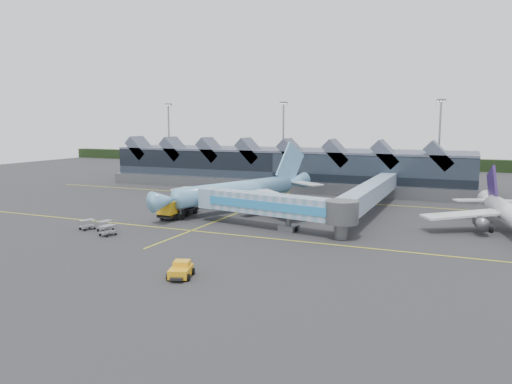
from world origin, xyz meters
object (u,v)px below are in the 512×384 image
at_px(main_airliner, 241,190).
at_px(pushback_tug, 181,270).
at_px(regional_jet, 509,213).
at_px(fuel_truck, 180,205).
at_px(jet_bridge, 282,206).

bearing_deg(main_airliner, pushback_tug, -53.72).
bearing_deg(regional_jet, fuel_truck, 176.43).
bearing_deg(fuel_truck, pushback_tug, -58.90).
bearing_deg(fuel_truck, jet_bridge, -10.92).
relative_size(jet_bridge, fuel_truck, 2.56).
bearing_deg(pushback_tug, main_airliner, 88.34).
relative_size(main_airliner, jet_bridge, 1.39).
distance_m(regional_jet, fuel_truck, 52.48).
bearing_deg(regional_jet, pushback_tug, -143.87).
bearing_deg(jet_bridge, fuel_truck, -178.57).
distance_m(regional_jet, jet_bridge, 33.65).
bearing_deg(fuel_truck, regional_jet, 7.77).
xyz_separation_m(regional_jet, jet_bridge, (-31.56, -11.65, 0.63)).
height_order(regional_jet, fuel_truck, regional_jet).
bearing_deg(jet_bridge, regional_jet, 31.42).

